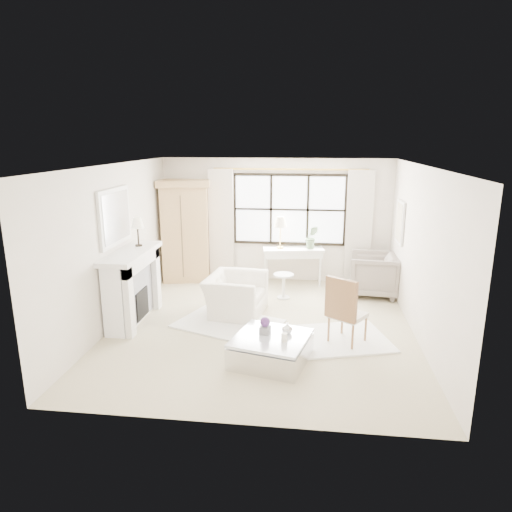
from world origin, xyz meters
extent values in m
plane|color=#C3B591|center=(0.00, 0.00, 0.00)|extent=(5.50, 5.50, 0.00)
plane|color=white|center=(0.00, 0.00, 2.70)|extent=(5.50, 5.50, 0.00)
plane|color=white|center=(0.00, 2.75, 1.35)|extent=(5.00, 0.00, 5.00)
plane|color=white|center=(0.00, -2.75, 1.35)|extent=(5.00, 0.00, 5.00)
plane|color=beige|center=(-2.50, 0.00, 1.35)|extent=(0.00, 5.50, 5.50)
plane|color=beige|center=(2.50, 0.00, 1.35)|extent=(0.00, 5.50, 5.50)
cube|color=white|center=(0.30, 2.73, 1.60)|extent=(2.40, 0.02, 1.50)
cylinder|color=gold|center=(0.30, 2.67, 2.47)|extent=(3.30, 0.04, 0.04)
cube|color=beige|center=(-1.20, 2.65, 1.24)|extent=(0.55, 0.10, 2.47)
cube|color=beige|center=(1.80, 2.65, 1.24)|extent=(0.55, 0.10, 2.47)
cube|color=white|center=(-2.29, 0.00, 0.59)|extent=(0.34, 1.50, 1.18)
cube|color=#A7A8AE|center=(-2.12, 0.00, 0.53)|extent=(0.03, 1.22, 0.97)
cube|color=black|center=(-2.11, 0.00, 0.32)|extent=(0.06, 0.52, 0.50)
cube|color=white|center=(-2.25, 0.00, 1.22)|extent=(0.58, 1.66, 0.08)
cube|color=silver|center=(-2.47, 0.00, 1.84)|extent=(0.05, 1.15, 0.95)
cube|color=silver|center=(-2.44, 0.00, 1.84)|extent=(0.02, 1.00, 0.80)
cube|color=silver|center=(2.47, 1.70, 1.55)|extent=(0.04, 0.62, 0.82)
cube|color=beige|center=(2.45, 1.70, 1.55)|extent=(0.01, 0.52, 0.72)
cylinder|color=black|center=(-2.23, 0.37, 1.27)|extent=(0.12, 0.12, 0.03)
cylinder|color=black|center=(-2.23, 0.37, 1.44)|extent=(0.03, 0.03, 0.30)
cone|color=beige|center=(-2.23, 0.37, 1.68)|extent=(0.22, 0.22, 0.18)
cube|color=tan|center=(-1.97, 2.45, 1.05)|extent=(1.09, 0.77, 2.10)
cube|color=tan|center=(-1.97, 2.45, 2.17)|extent=(1.23, 0.89, 0.14)
cube|color=white|center=(0.41, 2.45, 0.68)|extent=(1.29, 0.61, 0.14)
cube|color=white|center=(0.41, 2.45, 0.77)|extent=(1.36, 0.65, 0.06)
cylinder|color=gold|center=(0.13, 2.44, 0.82)|extent=(0.14, 0.14, 0.03)
cylinder|color=gold|center=(0.13, 2.44, 1.06)|extent=(0.02, 0.02, 0.46)
cone|color=beige|center=(0.13, 2.44, 1.38)|extent=(0.28, 0.28, 0.22)
imported|color=#506B47|center=(0.81, 2.46, 1.05)|extent=(0.30, 0.25, 0.51)
cylinder|color=silver|center=(0.27, 1.47, 0.01)|extent=(0.26, 0.26, 0.03)
cylinder|color=silver|center=(0.27, 1.47, 0.25)|extent=(0.06, 0.06, 0.44)
cylinder|color=silver|center=(0.27, 1.47, 0.49)|extent=(0.40, 0.40, 0.03)
cube|color=white|center=(-0.59, 0.03, 0.01)|extent=(1.99, 1.70, 0.03)
cube|color=white|center=(1.20, -0.38, 0.02)|extent=(1.91, 1.63, 0.03)
imported|color=white|center=(-0.54, 0.54, 0.36)|extent=(1.10, 1.22, 0.72)
imported|color=gray|center=(2.07, 1.93, 0.43)|extent=(1.04, 1.02, 0.86)
cube|color=beige|center=(1.39, -0.46, 0.46)|extent=(0.66, 0.65, 0.07)
cube|color=olive|center=(1.25, -0.65, 0.78)|extent=(0.42, 0.31, 0.60)
cube|color=silver|center=(0.26, -1.21, 0.16)|extent=(1.21, 1.21, 0.32)
cube|color=silver|center=(0.26, -1.21, 0.36)|extent=(1.21, 1.21, 0.04)
cube|color=slate|center=(0.17, -1.11, 0.43)|extent=(0.16, 0.16, 0.11)
sphere|color=#542B6B|center=(0.17, -1.11, 0.56)|extent=(0.14, 0.14, 0.14)
cylinder|color=white|center=(0.46, -1.35, 0.44)|extent=(0.09, 0.09, 0.12)
imported|color=silver|center=(0.48, -1.07, 0.46)|extent=(0.16, 0.16, 0.16)
camera|label=1|loc=(0.77, -7.16, 3.10)|focal=32.00mm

